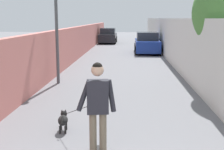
# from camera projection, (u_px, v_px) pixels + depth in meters

# --- Properties ---
(ground_plane) EXTENTS (80.00, 80.00, 0.00)m
(ground_plane) POSITION_uv_depth(u_px,v_px,m) (121.00, 64.00, 17.18)
(ground_plane) COLOR slate
(wall_left) EXTENTS (48.00, 0.30, 2.01)m
(wall_left) POSITION_uv_depth(u_px,v_px,m) (62.00, 49.00, 15.19)
(wall_left) COLOR #CC726B
(wall_left) RESTS_ON ground
(fence_right) EXTENTS (48.00, 0.30, 2.53)m
(fence_right) POSITION_uv_depth(u_px,v_px,m) (180.00, 45.00, 14.83)
(fence_right) COLOR silver
(fence_right) RESTS_ON ground
(lamp_post) EXTENTS (0.36, 0.36, 4.18)m
(lamp_post) POSITION_uv_depth(u_px,v_px,m) (56.00, 9.00, 11.56)
(lamp_post) COLOR #4C4C51
(lamp_post) RESTS_ON ground
(person_skateboarder) EXTENTS (0.27, 0.72, 1.69)m
(person_skateboarder) POSITION_uv_depth(u_px,v_px,m) (98.00, 102.00, 5.40)
(person_skateboarder) COLOR #726651
(person_skateboarder) RESTS_ON skateboard
(dog) EXTENTS (1.62, 1.06, 1.06)m
(dog) POSITION_uv_depth(u_px,v_px,m) (63.00, 120.00, 6.89)
(dog) COLOR black
(dog) RESTS_ON ground
(car_near) EXTENTS (4.12, 1.80, 1.54)m
(car_near) POSITION_uv_depth(u_px,v_px,m) (147.00, 43.00, 22.49)
(car_near) COLOR navy
(car_near) RESTS_ON ground
(car_far) EXTENTS (4.25, 1.80, 1.54)m
(car_far) POSITION_uv_depth(u_px,v_px,m) (108.00, 36.00, 31.70)
(car_far) COLOR black
(car_far) RESTS_ON ground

